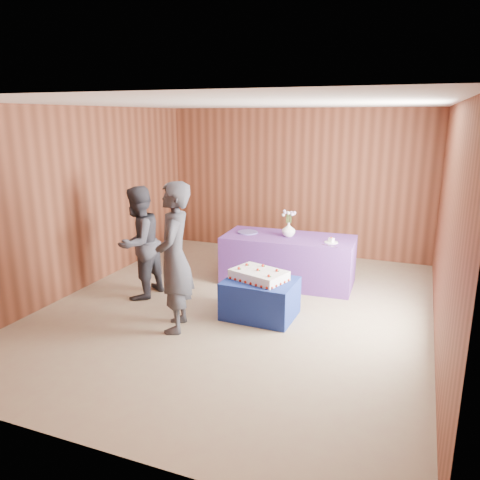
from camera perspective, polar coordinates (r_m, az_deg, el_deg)
The scene contains 13 objects.
ground at distance 6.46m, azimuth -0.31°, elevation -8.38°, with size 6.00×6.00×0.00m, color gray.
room_shell at distance 5.98m, azimuth -0.34°, elevation 7.69°, with size 5.04×6.04×2.72m.
cake_table at distance 6.15m, azimuth 2.48°, elevation -7.11°, with size 0.90×0.70×0.50m, color navy.
serving_table at distance 7.35m, azimuth 5.88°, elevation -2.41°, with size 2.00×0.90×0.75m, color #613085.
sheet_cake at distance 6.07m, azimuth 2.32°, elevation -4.27°, with size 0.82×0.68×0.16m.
vase at distance 7.24m, azimuth 5.94°, elevation 1.27°, with size 0.21×0.21×0.22m, color white.
flower_spray at distance 7.19m, azimuth 5.99°, elevation 3.19°, with size 0.21×0.22×0.17m.
platter at distance 7.44m, azimuth 0.94°, elevation 0.95°, with size 0.32×0.32×0.02m, color #5C50A0.
plate at distance 6.99m, azimuth 11.06°, elevation -0.28°, with size 0.20×0.20×0.01m, color white.
cake_slice at distance 6.98m, azimuth 11.07°, elevation 0.02°, with size 0.09×0.09×0.09m.
knife at distance 6.81m, azimuth 10.86°, elevation -0.71°, with size 0.26×0.02×0.00m, color silver.
guest_left at distance 5.63m, azimuth -8.02°, elevation -2.17°, with size 0.67×0.44×1.83m, color #33343C.
guest_right at distance 6.79m, azimuth -12.24°, elevation -0.33°, with size 0.79×0.61×1.62m, color #32333D.
Camera 1 is at (2.19, -5.52, 2.55)m, focal length 35.00 mm.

